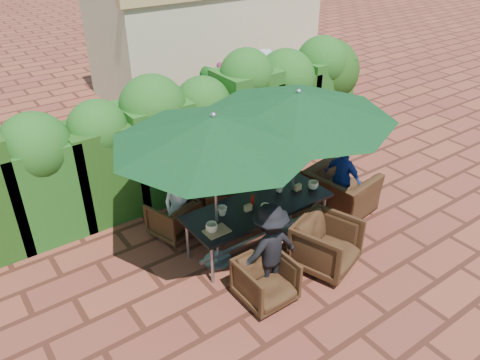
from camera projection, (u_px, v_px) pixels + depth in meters
ground at (255, 246)px, 7.55m from camera, size 80.00×80.00×0.00m
dining_table at (258, 209)px, 7.26m from camera, size 2.38×0.90×0.75m
umbrella_left at (214, 130)px, 6.11m from camera, size 2.82×2.82×2.46m
umbrella_right at (298, 105)px, 6.88m from camera, size 2.94×2.94×2.46m
chair_far_left at (173, 216)px, 7.66m from camera, size 0.83×0.80×0.70m
chair_far_mid at (221, 199)px, 8.14m from camera, size 0.86×0.83×0.68m
chair_far_right at (259, 181)px, 8.47m from camera, size 1.02×0.99×0.86m
chair_near_left at (266, 279)px, 6.35m from camera, size 0.71×0.67×0.73m
chair_near_right at (327, 243)px, 6.92m from camera, size 1.05×1.02×0.87m
chair_end_right at (341, 185)px, 8.26m from camera, size 0.88×1.21×0.98m
adult_far_left at (179, 197)px, 7.58m from camera, size 0.73×0.55×1.32m
adult_far_mid at (223, 186)px, 7.87m from camera, size 0.55×0.48×1.34m
adult_far_right at (268, 174)px, 8.32m from camera, size 0.65×0.46×1.24m
adult_near_left at (269, 248)px, 6.41m from camera, size 0.90×0.47×1.37m
adult_end_right at (343, 178)px, 8.16m from camera, size 0.47×0.79×1.27m
child_left at (198, 203)px, 7.94m from camera, size 0.34×0.31×0.78m
child_right at (242, 190)px, 8.34m from camera, size 0.33×0.30×0.75m
pedestrian_a at (209, 99)px, 11.04m from camera, size 1.55×0.73×1.59m
pedestrian_b at (222, 95)px, 11.24m from camera, size 0.81×0.52×1.63m
pedestrian_c at (264, 83)px, 11.86m from camera, size 1.21×1.01×1.73m
cup_a at (212, 228)px, 6.60m from camera, size 0.18×0.18×0.14m
cup_b at (222, 211)px, 6.96m from camera, size 0.15×0.15×0.14m
cup_c at (265, 208)px, 7.06m from camera, size 0.15×0.15×0.11m
cup_d at (279, 188)px, 7.53m from camera, size 0.15×0.15×0.14m
cup_e at (313, 185)px, 7.61m from camera, size 0.17×0.17×0.14m
ketchup_bottle at (252, 201)px, 7.15m from camera, size 0.04×0.04×0.17m
sauce_bottle at (253, 199)px, 7.21m from camera, size 0.04×0.04×0.17m
serving_tray at (217, 231)px, 6.63m from camera, size 0.35×0.25×0.02m
number_block_left at (248, 208)px, 7.07m from camera, size 0.12×0.06×0.10m
number_block_right at (298, 187)px, 7.58m from camera, size 0.12×0.06×0.10m
hedge_wall at (175, 125)px, 8.46m from camera, size 9.10×1.60×2.47m
building at (206, 33)px, 13.40m from camera, size 6.20×3.08×3.20m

